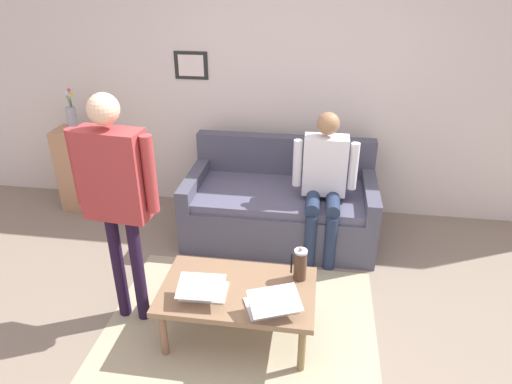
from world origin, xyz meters
TOP-DOWN VIEW (x-y plane):
  - ground_plane at (0.00, 0.00)m, footprint 7.68×7.68m
  - area_rug at (0.04, -0.08)m, footprint 1.94×1.88m
  - back_wall at (0.00, -2.20)m, footprint 7.04×0.11m
  - couch at (-0.11, -1.57)m, footprint 1.73×0.92m
  - coffee_table at (0.04, -0.18)m, footprint 1.05×0.64m
  - laptop_left at (-0.21, -0.01)m, footprint 0.40×0.39m
  - laptop_center at (0.25, -0.08)m, footprint 0.31×0.31m
  - french_press at (-0.36, -0.35)m, footprint 0.11×0.09m
  - side_shelf at (2.01, -1.83)m, footprint 0.42×0.32m
  - flower_vase at (2.01, -1.83)m, footprint 0.10×0.10m
  - person_standing at (0.85, -0.26)m, footprint 0.59×0.23m
  - person_seated at (-0.50, -1.35)m, footprint 0.55×0.51m

SIDE VIEW (x-z plane):
  - ground_plane at x=0.00m, z-range 0.00..0.00m
  - area_rug at x=0.04m, z-range 0.00..0.01m
  - couch at x=-0.11m, z-range -0.13..0.75m
  - coffee_table at x=0.04m, z-range 0.16..0.56m
  - side_shelf at x=2.01m, z-range 0.00..0.87m
  - laptop_left at x=-0.21m, z-range 0.37..0.52m
  - laptop_center at x=0.25m, z-range 0.38..0.52m
  - french_press at x=-0.36m, z-range 0.39..0.65m
  - person_seated at x=-0.50m, z-range 0.09..1.37m
  - flower_vase at x=2.01m, z-range 0.81..1.23m
  - person_standing at x=0.85m, z-range 0.24..1.93m
  - back_wall at x=0.00m, z-range 0.00..2.70m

